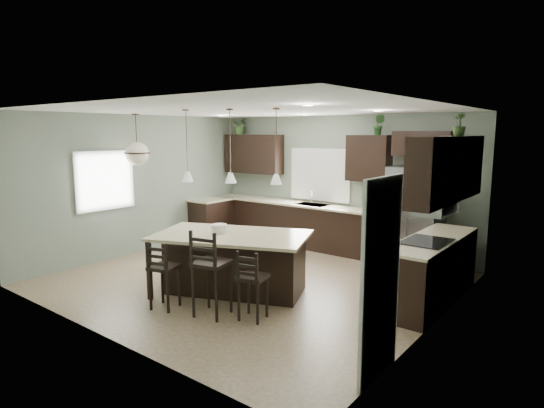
{
  "coord_description": "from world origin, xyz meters",
  "views": [
    {
      "loc": [
        4.77,
        -5.6,
        2.45
      ],
      "look_at": [
        0.1,
        0.4,
        1.25
      ],
      "focal_mm": 30.0,
      "sensor_mm": 36.0,
      "label": 1
    }
  ],
  "objects": [
    {
      "name": "right_countertop",
      "position": [
        2.68,
        0.87,
        0.92
      ],
      "size": [
        0.66,
        2.35,
        0.04
      ],
      "primitive_type": "cube",
      "color": "beige",
      "rests_on": "right_lower_cabs"
    },
    {
      "name": "room_shell",
      "position": [
        0.0,
        0.0,
        1.7
      ],
      "size": [
        6.0,
        6.0,
        6.0
      ],
      "color": "slate",
      "rests_on": "ground"
    },
    {
      "name": "bar_stool_right",
      "position": [
        1.06,
        -1.25,
        0.48
      ],
      "size": [
        0.42,
        0.42,
        0.95
      ],
      "primitive_type": "cube",
      "rotation": [
        0.0,
        0.0,
        0.23
      ],
      "color": "black",
      "rests_on": "ground"
    },
    {
      "name": "pantry_door",
      "position": [
        2.98,
        -1.55,
        1.02
      ],
      "size": [
        0.04,
        0.82,
        2.04
      ],
      "primitive_type": "cube",
      "color": "white",
      "rests_on": "ground"
    },
    {
      "name": "pendant_right",
      "position": [
        0.79,
        -0.4,
        2.25
      ],
      "size": [
        0.17,
        0.17,
        1.1
      ],
      "primitive_type": null,
      "color": "white",
      "rests_on": "room_shell"
    },
    {
      "name": "back_upper_left",
      "position": [
        -2.15,
        2.58,
        1.95
      ],
      "size": [
        1.55,
        0.34,
        0.9
      ],
      "primitive_type": "cube",
      "color": "black",
      "rests_on": "room_shell"
    },
    {
      "name": "ground",
      "position": [
        0.0,
        0.0,
        0.0
      ],
      "size": [
        6.0,
        6.0,
        0.0
      ],
      "primitive_type": "plane",
      "color": "#9E8466",
      "rests_on": "ground"
    },
    {
      "name": "faucet",
      "position": [
        -0.4,
        2.4,
        1.08
      ],
      "size": [
        0.02,
        0.02,
        0.28
      ],
      "primitive_type": "cylinder",
      "color": "silver",
      "rests_on": "back_countertop"
    },
    {
      "name": "back_upper_right",
      "position": [
        0.8,
        2.58,
        1.95
      ],
      "size": [
        0.85,
        0.34,
        0.9
      ],
      "primitive_type": "cube",
      "color": "black",
      "rests_on": "room_shell"
    },
    {
      "name": "pendant_center",
      "position": [
        0.15,
        -0.66,
        2.25
      ],
      "size": [
        0.17,
        0.17,
        1.1
      ],
      "primitive_type": null,
      "color": "white",
      "rests_on": "room_shell"
    },
    {
      "name": "sink_inset",
      "position": [
        -0.4,
        2.43,
        0.94
      ],
      "size": [
        0.7,
        0.45,
        0.01
      ],
      "primitive_type": "cube",
      "color": "gray",
      "rests_on": "back_countertop"
    },
    {
      "name": "left_return_countertop",
      "position": [
        -2.68,
        1.7,
        0.92
      ],
      "size": [
        0.66,
        0.96,
        0.04
      ],
      "primitive_type": "cube",
      "color": "beige",
      "rests_on": "left_return_cabs"
    },
    {
      "name": "window_left",
      "position": [
        -2.98,
        -0.8,
        1.55
      ],
      "size": [
        0.02,
        1.1,
        1.0
      ],
      "primitive_type": "cube",
      "color": "white",
      "rests_on": "room_shell"
    },
    {
      "name": "right_lower_cabs",
      "position": [
        2.7,
        0.87,
        0.45
      ],
      "size": [
        0.6,
        2.35,
        0.9
      ],
      "primitive_type": "cube",
      "color": "black",
      "rests_on": "ground"
    },
    {
      "name": "plant_back_right",
      "position": [
        1.0,
        2.55,
        2.59
      ],
      "size": [
        0.21,
        0.17,
        0.39
      ],
      "primitive_type": "imported",
      "rotation": [
        0.0,
        0.0,
        0.01
      ],
      "color": "#295625",
      "rests_on": "back_upper_right"
    },
    {
      "name": "cooktop",
      "position": [
        2.68,
        0.6,
        0.94
      ],
      "size": [
        0.58,
        0.75,
        0.02
      ],
      "primitive_type": "cube",
      "color": "black",
      "rests_on": "right_countertop"
    },
    {
      "name": "refrigerator",
      "position": [
        1.87,
        2.34,
        0.93
      ],
      "size": [
        0.9,
        0.74,
        1.85
      ],
      "primitive_type": "cube",
      "color": "gray",
      "rests_on": "ground"
    },
    {
      "name": "bar_stool_center",
      "position": [
        0.54,
        -1.47,
        0.6
      ],
      "size": [
        0.53,
        0.53,
        1.2
      ],
      "primitive_type": "cube",
      "rotation": [
        0.0,
        0.0,
        0.21
      ],
      "color": "black",
      "rests_on": "ground"
    },
    {
      "name": "plant_back_left",
      "position": [
        -2.52,
        2.55,
        2.63
      ],
      "size": [
        0.42,
        0.37,
        0.46
      ],
      "primitive_type": "imported",
      "rotation": [
        0.0,
        0.0,
        0.02
      ],
      "color": "#345927",
      "rests_on": "back_upper_left"
    },
    {
      "name": "kitchen_island",
      "position": [
        0.15,
        -0.66,
        0.46
      ],
      "size": [
        2.62,
        2.09,
        0.92
      ],
      "primitive_type": "cube",
      "rotation": [
        0.0,
        0.0,
        0.39
      ],
      "color": "black",
      "rests_on": "ground"
    },
    {
      "name": "back_lower_cabs",
      "position": [
        -0.85,
        2.45,
        0.45
      ],
      "size": [
        4.2,
        0.6,
        0.9
      ],
      "primitive_type": "cube",
      "color": "black",
      "rests_on": "ground"
    },
    {
      "name": "window_back",
      "position": [
        -0.4,
        2.73,
        1.55
      ],
      "size": [
        1.35,
        0.02,
        1.0
      ],
      "primitive_type": "cube",
      "color": "white",
      "rests_on": "room_shell"
    },
    {
      "name": "fridge_header",
      "position": [
        1.85,
        2.58,
        2.25
      ],
      "size": [
        1.05,
        0.34,
        0.45
      ],
      "primitive_type": "cube",
      "color": "black",
      "rests_on": "room_shell"
    },
    {
      "name": "bar_stool_left",
      "position": [
        -0.16,
        -1.71,
        0.49
      ],
      "size": [
        0.45,
        0.45,
        0.98
      ],
      "primitive_type": "cube",
      "rotation": [
        0.0,
        0.0,
        0.29
      ],
      "color": "black",
      "rests_on": "ground"
    },
    {
      "name": "serving_dish",
      "position": [
        -0.04,
        -0.74,
        0.99
      ],
      "size": [
        0.24,
        0.24,
        0.14
      ],
      "primitive_type": "cylinder",
      "color": "silver",
      "rests_on": "kitchen_island"
    },
    {
      "name": "wall_oven_front",
      "position": [
        2.4,
        0.6,
        0.45
      ],
      "size": [
        0.01,
        0.72,
        0.6
      ],
      "primitive_type": "cube",
      "color": "gray",
      "rests_on": "right_lower_cabs"
    },
    {
      "name": "microwave",
      "position": [
        2.78,
        0.6,
        1.55
      ],
      "size": [
        0.4,
        0.75,
        0.4
      ],
      "primitive_type": "cube",
      "color": "gray",
      "rests_on": "right_upper_cabs"
    },
    {
      "name": "back_countertop",
      "position": [
        -0.85,
        2.43,
        0.92
      ],
      "size": [
        4.2,
        0.66,
        0.04
      ],
      "primitive_type": "cube",
      "color": "beige",
      "rests_on": "back_lower_cabs"
    },
    {
      "name": "right_upper_cabs",
      "position": [
        2.83,
        0.87,
        1.95
      ],
      "size": [
        0.34,
        2.35,
        0.9
      ],
      "primitive_type": "cube",
      "color": "black",
      "rests_on": "room_shell"
    },
    {
      "name": "chandelier",
      "position": [
        -2.48,
        -0.41,
        2.31
      ],
      "size": [
        0.48,
        0.48,
        0.97
      ],
      "primitive_type": null,
      "color": "beige",
      "rests_on": "room_shell"
    },
    {
      "name": "left_return_cabs",
      "position": [
        -2.7,
        1.7,
        0.45
      ],
      "size": [
        0.6,
        0.9,
        0.9
      ],
      "primitive_type": "cube",
      "color": "black",
      "rests_on": "ground"
    },
    {
      "name": "plant_right_wall",
      "position": [
        2.8,
        1.38,
        2.57
      ],
      "size": [
        0.23,
        0.23,
        0.33
      ],
      "primitive_type": "imported",
      "rotation": [
        0.0,
        0.0,
        -0.31
      ],
      "color": "#2C481F",
      "rests_on": "right_upper_cabs"
    },
    {
      "name": "pendant_left",
      "position": [
        -0.5,
        -0.93,
        2.25
      ],
      "size": [
        0.17,
        0.17,
        1.1
      ],
      "primitive_type": null,
      "color": "white",
      "rests_on": "room_shell"
    }
  ]
}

